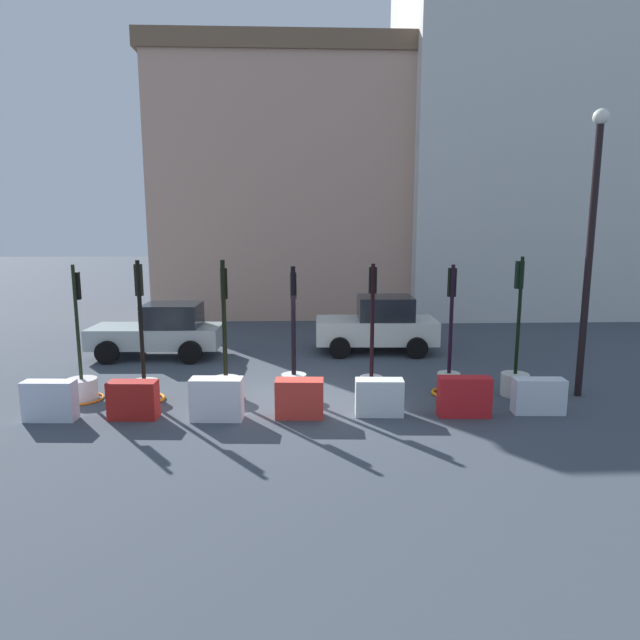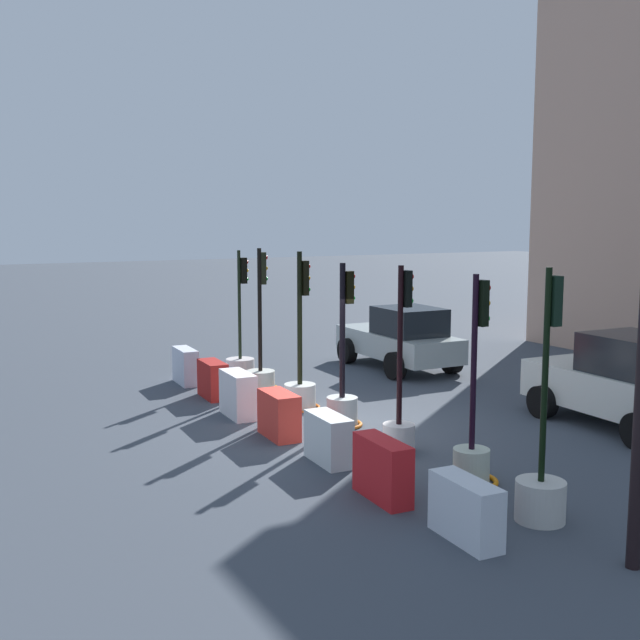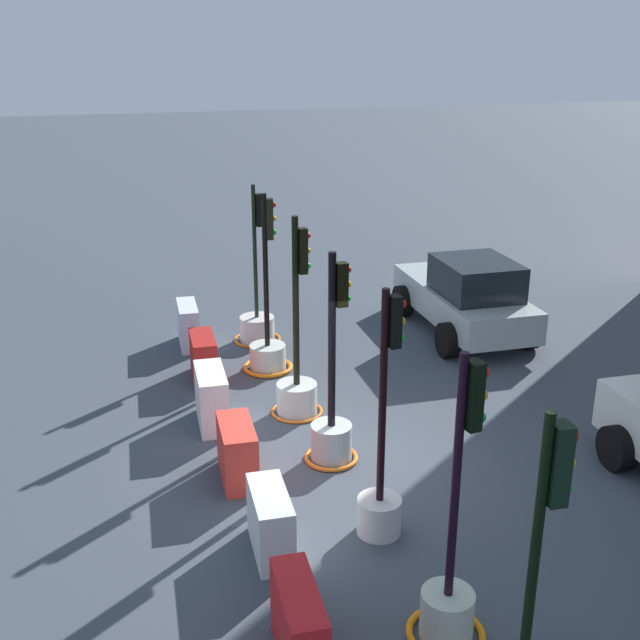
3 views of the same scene
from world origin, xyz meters
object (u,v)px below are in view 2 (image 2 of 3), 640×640
object	(u,v)px
traffic_light_1	(261,372)
construction_barrier_4	(328,439)
traffic_light_0	(240,362)
construction_barrier_0	(185,366)
traffic_light_4	(400,413)
construction_barrier_3	(279,415)
construction_barrier_2	(238,394)
construction_barrier_5	(382,470)
traffic_light_3	(343,398)
traffic_light_6	(542,478)
construction_barrier_1	(213,380)
traffic_light_2	(300,384)
construction_barrier_6	(466,510)
car_white_van	(627,383)
traffic_light_5	(472,449)
car_silver_hatchback	(401,339)

from	to	relation	value
traffic_light_1	construction_barrier_4	size ratio (longest dim) A/B	3.14
traffic_light_0	construction_barrier_0	world-z (taller)	traffic_light_0
traffic_light_4	construction_barrier_3	xyz separation A→B (m)	(-1.77, -1.48, -0.26)
construction_barrier_2	construction_barrier_4	xyz separation A→B (m)	(3.53, 0.14, -0.05)
traffic_light_4	construction_barrier_3	size ratio (longest dim) A/B	3.05
traffic_light_0	construction_barrier_4	xyz separation A→B (m)	(6.97, -1.36, -0.02)
traffic_light_1	construction_barrier_5	xyz separation A→B (m)	(7.30, -1.38, -0.02)
traffic_light_3	traffic_light_6	bearing A→B (deg)	-0.97
construction_barrier_1	construction_barrier_4	bearing A→B (deg)	-0.03
construction_barrier_1	construction_barrier_4	xyz separation A→B (m)	(5.35, -0.00, -0.01)
traffic_light_6	construction_barrier_4	xyz separation A→B (m)	(-3.54, -1.28, -0.19)
construction_barrier_4	traffic_light_2	bearing A→B (deg)	159.96
construction_barrier_0	construction_barrier_3	distance (m)	5.35
traffic_light_4	construction_barrier_3	world-z (taller)	traffic_light_4
construction_barrier_1	traffic_light_2	bearing A→B (deg)	34.92
construction_barrier_0	construction_barrier_1	bearing A→B (deg)	1.48
construction_barrier_2	construction_barrier_6	distance (m)	7.10
traffic_light_2	construction_barrier_2	bearing A→B (deg)	-90.62
construction_barrier_0	construction_barrier_5	bearing A→B (deg)	-0.66
traffic_light_3	car_white_van	world-z (taller)	traffic_light_3
traffic_light_3	traffic_light_4	bearing A→B (deg)	1.18
construction_barrier_0	construction_barrier_6	xyz separation A→B (m)	(10.67, 0.02, -0.04)
traffic_light_3	construction_barrier_5	size ratio (longest dim) A/B	2.75
traffic_light_1	construction_barrier_3	distance (m)	3.92
construction_barrier_5	traffic_light_0	bearing A→B (deg)	170.32
traffic_light_2	construction_barrier_1	xyz separation A→B (m)	(-1.83, -1.28, -0.12)
traffic_light_5	construction_barrier_2	size ratio (longest dim) A/B	2.84
traffic_light_0	traffic_light_3	world-z (taller)	traffic_light_0
construction_barrier_3	construction_barrier_5	xyz separation A→B (m)	(3.61, -0.08, 0.02)
construction_barrier_3	traffic_light_4	bearing A→B (deg)	39.89
construction_barrier_2	traffic_light_1	bearing A→B (deg)	144.41
construction_barrier_5	car_silver_hatchback	bearing A→B (deg)	143.92
construction_barrier_0	construction_barrier_2	xyz separation A→B (m)	(3.57, -0.10, 0.02)
construction_barrier_3	construction_barrier_6	size ratio (longest dim) A/B	0.94
construction_barrier_4	car_white_van	world-z (taller)	car_white_van
traffic_light_0	construction_barrier_5	bearing A→B (deg)	-9.68
construction_barrier_6	car_white_van	size ratio (longest dim) A/B	0.29
traffic_light_4	construction_barrier_6	world-z (taller)	traffic_light_4
traffic_light_0	traffic_light_6	distance (m)	10.51
construction_barrier_5	construction_barrier_3	bearing A→B (deg)	178.74
traffic_light_5	construction_barrier_1	distance (m)	7.43
traffic_light_4	construction_barrier_6	xyz separation A→B (m)	(3.55, -1.43, -0.29)
construction_barrier_4	traffic_light_1	bearing A→B (deg)	167.26
traffic_light_1	car_white_van	xyz separation A→B (m)	(6.31, 4.91, 0.42)
construction_barrier_6	car_white_van	distance (m)	6.75
construction_barrier_4	construction_barrier_5	bearing A→B (deg)	-4.49
traffic_light_0	construction_barrier_3	bearing A→B (deg)	-15.29
construction_barrier_4	car_silver_hatchback	distance (m)	8.34
traffic_light_0	traffic_light_5	size ratio (longest dim) A/B	1.01
traffic_light_4	construction_barrier_5	bearing A→B (deg)	-40.30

